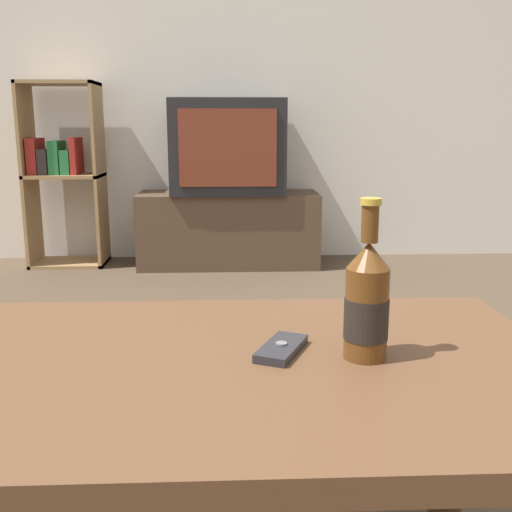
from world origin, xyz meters
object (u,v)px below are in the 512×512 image
at_px(tv_stand, 229,229).
at_px(bookshelf, 62,170).
at_px(beer_bottle, 367,303).
at_px(television, 228,147).
at_px(cell_phone, 281,348).

height_order(tv_stand, bookshelf, bookshelf).
xyz_separation_m(bookshelf, beer_bottle, (1.22, -2.81, 0.00)).
xyz_separation_m(television, bookshelf, (-1.01, 0.06, -0.14)).
bearing_deg(television, bookshelf, 176.42).
xyz_separation_m(tv_stand, cell_phone, (0.09, -2.73, 0.28)).
distance_m(tv_stand, beer_bottle, 2.79).
height_order(tv_stand, television, television).
relative_size(bookshelf, cell_phone, 8.42).
distance_m(television, bookshelf, 1.02).
bearing_deg(tv_stand, cell_phone, -88.11).
height_order(tv_stand, cell_phone, cell_phone).
distance_m(beer_bottle, cell_phone, 0.16).
bearing_deg(beer_bottle, television, 94.55).
xyz_separation_m(tv_stand, television, (0.00, -0.00, 0.50)).
bearing_deg(bookshelf, television, -3.58).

